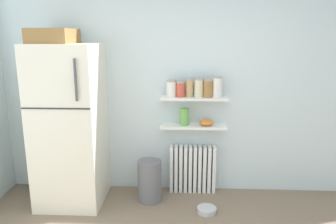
# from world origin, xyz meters

# --- Properties ---
(back_wall) EXTENTS (7.04, 0.10, 2.60)m
(back_wall) POSITION_xyz_m (0.00, 2.05, 1.30)
(back_wall) COLOR silver
(back_wall) RESTS_ON ground_plane
(refrigerator) EXTENTS (0.69, 0.73, 1.90)m
(refrigerator) POSITION_xyz_m (-1.33, 1.65, 0.91)
(refrigerator) COLOR silver
(refrigerator) RESTS_ON ground_plane
(radiator) EXTENTS (0.54, 0.12, 0.56)m
(radiator) POSITION_xyz_m (0.02, 1.92, 0.28)
(radiator) COLOR white
(radiator) RESTS_ON ground_plane
(wall_shelf_lower) EXTENTS (0.75, 0.22, 0.02)m
(wall_shelf_lower) POSITION_xyz_m (0.02, 1.89, 0.82)
(wall_shelf_lower) COLOR white
(wall_shelf_upper) EXTENTS (0.75, 0.22, 0.02)m
(wall_shelf_upper) POSITION_xyz_m (0.02, 1.89, 1.15)
(wall_shelf_upper) COLOR white
(storage_jar_0) EXTENTS (0.11, 0.11, 0.19)m
(storage_jar_0) POSITION_xyz_m (-0.24, 1.89, 1.25)
(storage_jar_0) COLOR silver
(storage_jar_0) RESTS_ON wall_shelf_upper
(storage_jar_1) EXTENTS (0.10, 0.10, 0.18)m
(storage_jar_1) POSITION_xyz_m (-0.13, 1.89, 1.24)
(storage_jar_1) COLOR #C64C38
(storage_jar_1) RESTS_ON wall_shelf_upper
(storage_jar_2) EXTENTS (0.08, 0.08, 0.21)m
(storage_jar_2) POSITION_xyz_m (-0.03, 1.89, 1.26)
(storage_jar_2) COLOR tan
(storage_jar_2) RESTS_ON wall_shelf_upper
(storage_jar_3) EXTENTS (0.10, 0.10, 0.21)m
(storage_jar_3) POSITION_xyz_m (0.07, 1.89, 1.26)
(storage_jar_3) COLOR beige
(storage_jar_3) RESTS_ON wall_shelf_upper
(storage_jar_4) EXTENTS (0.11, 0.11, 0.20)m
(storage_jar_4) POSITION_xyz_m (0.17, 1.89, 1.26)
(storage_jar_4) COLOR olive
(storage_jar_4) RESTS_ON wall_shelf_upper
(storage_jar_5) EXTENTS (0.10, 0.10, 0.23)m
(storage_jar_5) POSITION_xyz_m (0.27, 1.89, 1.27)
(storage_jar_5) COLOR silver
(storage_jar_5) RESTS_ON wall_shelf_upper
(vase) EXTENTS (0.10, 0.10, 0.20)m
(vase) POSITION_xyz_m (-0.09, 1.89, 0.93)
(vase) COLOR #66A84C
(vase) RESTS_ON wall_shelf_lower
(shelf_bowl) EXTENTS (0.16, 0.16, 0.07)m
(shelf_bowl) POSITION_xyz_m (0.17, 1.89, 0.87)
(shelf_bowl) COLOR orange
(shelf_bowl) RESTS_ON wall_shelf_lower
(trash_bin) EXTENTS (0.27, 0.27, 0.47)m
(trash_bin) POSITION_xyz_m (-0.47, 1.67, 0.24)
(trash_bin) COLOR slate
(trash_bin) RESTS_ON ground_plane
(pet_food_bowl) EXTENTS (0.21, 0.21, 0.05)m
(pet_food_bowl) POSITION_xyz_m (0.16, 1.44, 0.03)
(pet_food_bowl) COLOR #B7B7BC
(pet_food_bowl) RESTS_ON ground_plane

